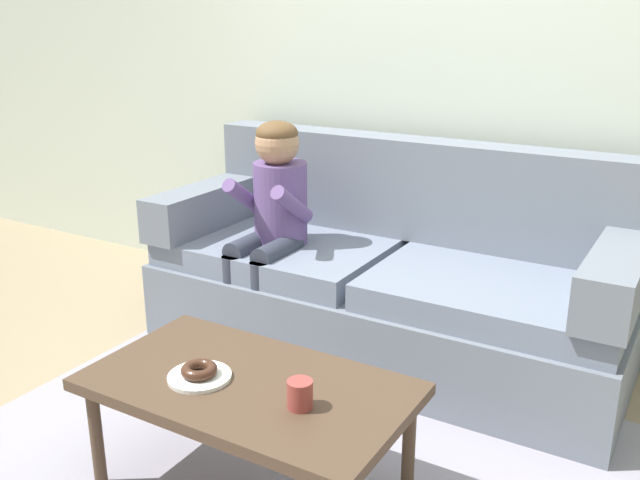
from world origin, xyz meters
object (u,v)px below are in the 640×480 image
(coffee_table, at_px, (249,393))
(mug, at_px, (300,394))
(person_child, at_px, (272,213))
(couch, at_px, (388,281))
(donut, at_px, (199,370))

(coffee_table, relative_size, mug, 11.83)
(coffee_table, xyz_separation_m, mug, (0.23, -0.05, 0.09))
(person_child, bearing_deg, couch, 22.09)
(coffee_table, relative_size, person_child, 0.97)
(person_child, distance_m, mug, 1.37)
(couch, xyz_separation_m, donut, (-0.07, -1.30, 0.11))
(couch, relative_size, donut, 18.61)
(person_child, relative_size, mug, 12.24)
(coffee_table, distance_m, person_child, 1.22)
(couch, bearing_deg, donut, -93.14)
(donut, distance_m, mug, 0.38)
(couch, bearing_deg, person_child, -157.91)
(couch, distance_m, person_child, 0.65)
(donut, bearing_deg, person_child, 112.59)
(donut, bearing_deg, couch, 86.86)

